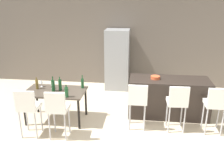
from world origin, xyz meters
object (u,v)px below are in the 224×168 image
(bar_chair_left, at_px, (138,99))
(wine_bottle_near, at_px, (53,85))
(dining_table, at_px, (55,94))
(wine_bottle_left, at_px, (66,92))
(wine_bottle_corner, at_px, (82,83))
(wine_bottle_end, at_px, (37,84))
(wine_bottle_inner, at_px, (60,85))
(dining_chair_near, at_px, (28,106))
(wine_glass_middle, at_px, (41,82))
(bar_chair_middle, at_px, (177,101))
(dining_chair_far, at_px, (57,107))
(wine_glass_right, at_px, (52,84))
(refrigerator, at_px, (117,60))
(bar_chair_right, at_px, (216,103))
(kitchen_island, at_px, (168,97))
(fruit_bowl, at_px, (155,77))

(bar_chair_left, distance_m, wine_bottle_near, 1.92)
(dining_table, relative_size, wine_bottle_left, 4.93)
(wine_bottle_near, bearing_deg, wine_bottle_corner, 24.28)
(wine_bottle_end, distance_m, wine_bottle_inner, 0.56)
(dining_chair_near, relative_size, wine_glass_middle, 6.03)
(bar_chair_left, height_order, wine_bottle_left, bar_chair_left)
(dining_table, xyz_separation_m, wine_bottle_inner, (0.11, 0.04, 0.20))
(bar_chair_middle, relative_size, dining_chair_far, 1.00)
(wine_bottle_end, height_order, wine_glass_middle, wine_bottle_end)
(dining_chair_near, distance_m, wine_glass_right, 0.92)
(dining_chair_far, bearing_deg, bar_chair_middle, 13.99)
(wine_bottle_near, bearing_deg, wine_glass_right, 117.93)
(wine_bottle_inner, bearing_deg, dining_chair_near, -117.34)
(refrigerator, bearing_deg, wine_bottle_near, -116.99)
(dining_table, bearing_deg, wine_bottle_end, 172.22)
(dining_chair_far, bearing_deg, dining_table, 111.95)
(bar_chair_right, distance_m, wine_bottle_inner, 3.37)
(bar_chair_left, height_order, refrigerator, refrigerator)
(refrigerator, bearing_deg, bar_chair_middle, -58.84)
(wine_bottle_left, xyz_separation_m, wine_bottle_end, (-0.82, 0.39, 0.00))
(bar_chair_left, xyz_separation_m, wine_glass_right, (-1.98, 0.29, 0.17))
(dining_chair_near, bearing_deg, bar_chair_middle, 11.23)
(dining_table, relative_size, dining_chair_near, 1.30)
(wine_bottle_near, bearing_deg, dining_chair_near, -110.39)
(bar_chair_middle, bearing_deg, wine_bottle_end, 175.86)
(bar_chair_right, distance_m, dining_chair_far, 3.22)
(bar_chair_left, height_order, wine_glass_middle, bar_chair_left)
(bar_chair_right, distance_m, wine_bottle_end, 3.93)
(dining_chair_far, bearing_deg, kitchen_island, 30.69)
(dining_chair_near, bearing_deg, wine_bottle_corner, 48.91)
(bar_chair_right, height_order, dining_chair_far, same)
(bar_chair_right, bearing_deg, refrigerator, 132.29)
(dining_chair_near, xyz_separation_m, fruit_bowl, (2.57, 1.36, 0.26))
(wine_bottle_end, bearing_deg, wine_bottle_left, -25.55)
(bar_chair_left, height_order, wine_bottle_end, bar_chair_left)
(wine_bottle_corner, xyz_separation_m, refrigerator, (0.60, 2.10, 0.06))
(dining_table, bearing_deg, fruit_bowl, 14.65)
(wine_bottle_left, relative_size, wine_glass_middle, 1.59)
(kitchen_island, relative_size, bar_chair_middle, 1.79)
(dining_table, distance_m, dining_chair_near, 0.82)
(bar_chair_middle, xyz_separation_m, dining_table, (-2.71, 0.17, -0.03))
(bar_chair_left, relative_size, bar_chair_right, 1.00)
(kitchen_island, height_order, fruit_bowl, fruit_bowl)
(fruit_bowl, bearing_deg, wine_bottle_end, -168.92)
(wine_bottle_inner, relative_size, fruit_bowl, 1.46)
(wine_bottle_corner, bearing_deg, kitchen_island, 9.79)
(wine_glass_middle, bearing_deg, bar_chair_middle, -7.03)
(wine_bottle_left, bearing_deg, wine_glass_middle, 144.89)
(dining_table, bearing_deg, wine_glass_right, 131.40)
(dining_chair_near, height_order, wine_bottle_near, wine_bottle_near)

